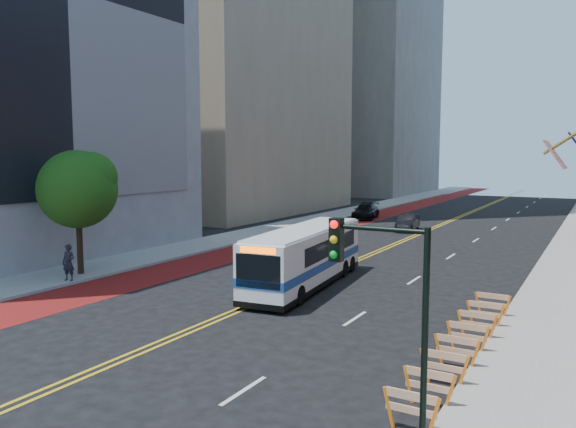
{
  "coord_description": "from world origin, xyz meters",
  "views": [
    {
      "loc": [
        13.35,
        -14.54,
        6.6
      ],
      "look_at": [
        0.56,
        8.0,
        3.85
      ],
      "focal_mm": 35.0,
      "sensor_mm": 36.0,
      "label": 1
    }
  ],
  "objects_px": {
    "street_tree": "(79,186)",
    "transit_bus": "(306,256)",
    "car_c": "(366,211)",
    "pedestrian": "(69,263)",
    "car_b": "(408,222)",
    "traffic_signal": "(384,292)",
    "car_a": "(318,232)"
  },
  "relations": [
    {
      "from": "traffic_signal",
      "to": "car_a",
      "type": "relative_size",
      "value": 1.34
    },
    {
      "from": "street_tree",
      "to": "car_a",
      "type": "height_order",
      "value": "street_tree"
    },
    {
      "from": "street_tree",
      "to": "car_b",
      "type": "xyz_separation_m",
      "value": [
        9.74,
        26.75,
        -4.19
      ]
    },
    {
      "from": "street_tree",
      "to": "car_c",
      "type": "xyz_separation_m",
      "value": [
        3.12,
        33.52,
        -4.15
      ]
    },
    {
      "from": "car_a",
      "to": "car_c",
      "type": "bearing_deg",
      "value": 83.98
    },
    {
      "from": "car_b",
      "to": "traffic_signal",
      "type": "bearing_deg",
      "value": -81.7
    },
    {
      "from": "pedestrian",
      "to": "transit_bus",
      "type": "bearing_deg",
      "value": 14.68
    },
    {
      "from": "car_b",
      "to": "car_a",
      "type": "bearing_deg",
      "value": -125.46
    },
    {
      "from": "traffic_signal",
      "to": "transit_bus",
      "type": "distance_m",
      "value": 16.44
    },
    {
      "from": "transit_bus",
      "to": "car_b",
      "type": "bearing_deg",
      "value": 88.59
    },
    {
      "from": "car_c",
      "to": "pedestrian",
      "type": "xyz_separation_m",
      "value": [
        -2.28,
        -35.06,
        0.33
      ]
    },
    {
      "from": "traffic_signal",
      "to": "car_a",
      "type": "xyz_separation_m",
      "value": [
        -15.33,
        27.65,
        -3.08
      ]
    },
    {
      "from": "car_c",
      "to": "street_tree",
      "type": "bearing_deg",
      "value": -105.5
    },
    {
      "from": "car_a",
      "to": "pedestrian",
      "type": "distance_m",
      "value": 20.14
    },
    {
      "from": "street_tree",
      "to": "car_c",
      "type": "relative_size",
      "value": 1.27
    },
    {
      "from": "car_b",
      "to": "pedestrian",
      "type": "relative_size",
      "value": 2.3
    },
    {
      "from": "street_tree",
      "to": "transit_bus",
      "type": "bearing_deg",
      "value": 19.08
    },
    {
      "from": "car_a",
      "to": "pedestrian",
      "type": "relative_size",
      "value": 2.0
    },
    {
      "from": "street_tree",
      "to": "car_c",
      "type": "distance_m",
      "value": 33.92
    },
    {
      "from": "street_tree",
      "to": "pedestrian",
      "type": "distance_m",
      "value": 4.2
    },
    {
      "from": "street_tree",
      "to": "pedestrian",
      "type": "bearing_deg",
      "value": -61.27
    },
    {
      "from": "transit_bus",
      "to": "car_a",
      "type": "height_order",
      "value": "transit_bus"
    },
    {
      "from": "car_b",
      "to": "car_c",
      "type": "height_order",
      "value": "car_c"
    },
    {
      "from": "transit_bus",
      "to": "pedestrian",
      "type": "height_order",
      "value": "transit_bus"
    },
    {
      "from": "traffic_signal",
      "to": "transit_bus",
      "type": "relative_size",
      "value": 0.46
    },
    {
      "from": "car_c",
      "to": "pedestrian",
      "type": "relative_size",
      "value": 2.79
    },
    {
      "from": "transit_bus",
      "to": "street_tree",
      "type": "bearing_deg",
      "value": -167.19
    },
    {
      "from": "pedestrian",
      "to": "car_c",
      "type": "bearing_deg",
      "value": 73.71
    },
    {
      "from": "street_tree",
      "to": "car_b",
      "type": "relative_size",
      "value": 1.54
    },
    {
      "from": "street_tree",
      "to": "car_b",
      "type": "bearing_deg",
      "value": 69.99
    },
    {
      "from": "street_tree",
      "to": "transit_bus",
      "type": "xyz_separation_m",
      "value": [
        11.68,
        4.04,
        -3.37
      ]
    },
    {
      "from": "traffic_signal",
      "to": "car_c",
      "type": "height_order",
      "value": "traffic_signal"
    }
  ]
}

